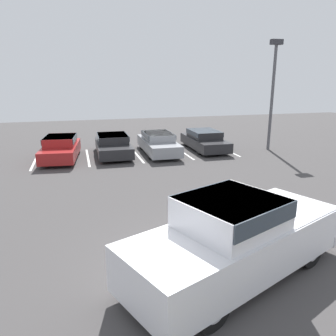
# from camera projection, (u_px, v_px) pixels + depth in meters

# --- Properties ---
(ground_plane) EXTENTS (60.00, 60.00, 0.00)m
(ground_plane) POSITION_uv_depth(u_px,v_px,m) (206.00, 262.00, 8.03)
(ground_plane) COLOR #423F3F
(stall_stripe_a) EXTENTS (0.12, 4.36, 0.01)m
(stall_stripe_a) POSITION_uv_depth(u_px,v_px,m) (35.00, 161.00, 17.90)
(stall_stripe_a) COLOR white
(stall_stripe_a) RESTS_ON ground_plane
(stall_stripe_b) EXTENTS (0.12, 4.36, 0.01)m
(stall_stripe_b) POSITION_uv_depth(u_px,v_px,m) (88.00, 157.00, 18.63)
(stall_stripe_b) COLOR white
(stall_stripe_b) RESTS_ON ground_plane
(stall_stripe_c) EXTENTS (0.12, 4.36, 0.01)m
(stall_stripe_c) POSITION_uv_depth(u_px,v_px,m) (137.00, 154.00, 19.37)
(stall_stripe_c) COLOR white
(stall_stripe_c) RESTS_ON ground_plane
(stall_stripe_d) EXTENTS (0.12, 4.36, 0.01)m
(stall_stripe_d) POSITION_uv_depth(u_px,v_px,m) (182.00, 152.00, 20.10)
(stall_stripe_d) COLOR white
(stall_stripe_d) RESTS_ON ground_plane
(stall_stripe_e) EXTENTS (0.12, 4.36, 0.01)m
(stall_stripe_e) POSITION_uv_depth(u_px,v_px,m) (224.00, 149.00, 20.83)
(stall_stripe_e) COLOR white
(stall_stripe_e) RESTS_ON ground_plane
(pickup_truck) EXTENTS (5.84, 3.94, 1.92)m
(pickup_truck) POSITION_uv_depth(u_px,v_px,m) (238.00, 237.00, 7.27)
(pickup_truck) COLOR silver
(pickup_truck) RESTS_ON ground_plane
(parked_sedan_a) EXTENTS (2.19, 4.42, 1.29)m
(parked_sedan_a) POSITION_uv_depth(u_px,v_px,m) (61.00, 147.00, 18.01)
(parked_sedan_a) COLOR maroon
(parked_sedan_a) RESTS_ON ground_plane
(parked_sedan_b) EXTENTS (1.92, 4.50, 1.21)m
(parked_sedan_b) POSITION_uv_depth(u_px,v_px,m) (113.00, 144.00, 19.03)
(parked_sedan_b) COLOR #232326
(parked_sedan_b) RESTS_ON ground_plane
(parked_sedan_c) EXTENTS (1.80, 4.78, 1.24)m
(parked_sedan_c) POSITION_uv_depth(u_px,v_px,m) (158.00, 142.00, 19.52)
(parked_sedan_c) COLOR gray
(parked_sedan_c) RESTS_ON ground_plane
(parked_sedan_d) EXTENTS (1.86, 4.56, 1.22)m
(parked_sedan_d) POSITION_uv_depth(u_px,v_px,m) (204.00, 139.00, 20.56)
(parked_sedan_d) COLOR #232326
(parked_sedan_d) RESTS_ON ground_plane
(light_post) EXTENTS (0.70, 0.36, 6.55)m
(light_post) POSITION_uv_depth(u_px,v_px,m) (273.00, 84.00, 19.71)
(light_post) COLOR #515156
(light_post) RESTS_ON ground_plane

